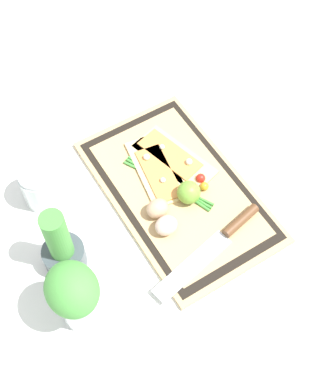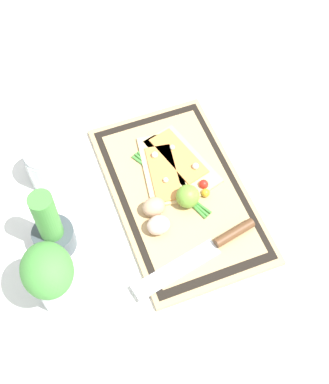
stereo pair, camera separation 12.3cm
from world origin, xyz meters
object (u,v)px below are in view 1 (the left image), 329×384
Objects in this scene: pizza_slice_far at (157,170)px; sauce_jar at (42,187)px; egg_pink at (166,225)px; lime at (189,192)px; cherry_tomato_yellow at (204,186)px; herb_glass at (74,295)px; knife at (225,235)px; cherry_tomato_red at (201,178)px; pizza_slice_near at (174,158)px; herb_pot at (62,249)px; egg_brown at (158,208)px.

sauce_jar reaches higher than pizza_slice_far.
egg_pink is at bearing 156.22° from pizza_slice_far.
pizza_slice_far is 0.11m from lime.
herb_glass is at bearing 107.05° from cherry_tomato_yellow.
cherry_tomato_red is at bearing -13.83° from knife.
pizza_slice_near is 0.20m from egg_pink.
knife is at bearing -113.04° from herb_pot.
egg_brown is 0.29m from herb_glass.
cherry_tomato_red is at bearing -80.60° from egg_brown.
herb_glass is (-0.12, 0.26, 0.08)m from egg_brown.
lime is 0.06m from cherry_tomato_red.
egg_brown is 0.13m from cherry_tomato_yellow.
lime is 0.05m from cherry_tomato_yellow.
pizza_slice_far is 0.23m from knife.
herb_pot is at bearing 107.64° from pizza_slice_far.
knife is at bearing -170.93° from pizza_slice_far.
egg_pink is at bearing 142.82° from pizza_slice_near.
lime reaches higher than pizza_slice_far.
herb_pot is at bearing -11.76° from herb_glass.
egg_pink reaches higher than cherry_tomato_red.
lime is at bearing 116.77° from cherry_tomato_red.
egg_brown reaches higher than knife.
herb_pot is at bearing 88.67° from cherry_tomato_yellow.
knife is (-0.23, -0.04, 0.00)m from pizza_slice_far.
sauce_jar is (0.31, 0.29, 0.02)m from knife.
herb_glass is (-0.11, 0.34, 0.07)m from lime.
pizza_slice_near is 0.36m from herb_pot.
cherry_tomato_red is at bearing -87.75° from herb_pot.
egg_pink is at bearing 116.28° from lime.
herb_glass reaches higher than knife.
pizza_slice_near is 0.09m from cherry_tomato_red.
knife is 0.13m from lime.
pizza_slice_near is at bearing -45.80° from egg_brown.
sauce_jar is at bearing 60.70° from cherry_tomato_yellow.
cherry_tomato_red is (0.07, -0.14, -0.01)m from egg_pink.
pizza_slice_far is 3.91× the size of lime.
egg_brown is 1.00× the size of egg_pink.
egg_pink is 2.32× the size of cherry_tomato_red.
herb_glass reaches higher than egg_pink.
herb_glass is (-0.14, 0.39, 0.09)m from cherry_tomato_red.
egg_brown is at bearing -132.49° from sauce_jar.
herb_glass reaches higher than pizza_slice_far.
cherry_tomato_red is (-0.08, -0.07, 0.01)m from pizza_slice_far.
cherry_tomato_yellow is 0.19× the size of sauce_jar.
herb_pot is (0.05, 0.22, 0.03)m from egg_pink.
pizza_slice_far is 0.12m from cherry_tomato_yellow.
lime is at bearing -92.15° from herb_pot.
egg_brown is 0.96× the size of lime.
herb_glass is at bearing 114.80° from egg_brown.
pizza_slice_near reaches higher than cherry_tomato_red.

